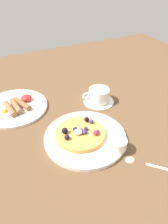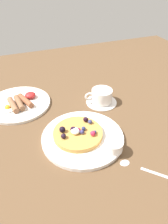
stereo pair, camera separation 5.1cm
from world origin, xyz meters
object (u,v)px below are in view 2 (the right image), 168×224
teaspoon (136,166)px  syrup_ramekin (114,146)px  pancake_plate (83,137)px  coffee_saucer (101,102)px  breakfast_plate (18,104)px  coffee_cup (101,96)px

teaspoon → syrup_ramekin: bearing=117.5°
pancake_plate → coffee_saucer: pancake_plate is taller
pancake_plate → coffee_saucer: size_ratio=2.15×
breakfast_plate → coffee_cup: (31.11, -10.15, 2.78)cm
breakfast_plate → teaspoon: (27.05, -42.51, -0.26)cm
pancake_plate → teaspoon: (10.01, -15.76, -0.39)cm
coffee_saucer → syrup_ramekin: bearing=-107.4°
coffee_saucer → breakfast_plate: bearing=162.0°
pancake_plate → teaspoon: pancake_plate is taller
coffee_saucer → teaspoon: 32.61cm
syrup_ramekin → coffee_saucer: bearing=72.6°
pancake_plate → breakfast_plate: (-17.04, 26.74, -0.12)cm
breakfast_plate → coffee_saucer: breakfast_plate is taller
syrup_ramekin → breakfast_plate: 42.51cm
breakfast_plate → pancake_plate: bearing=-57.5°
breakfast_plate → teaspoon: bearing=-57.5°
breakfast_plate → teaspoon: breakfast_plate is taller
coffee_saucer → coffee_cup: (-0.15, 0.02, 2.96)cm
pancake_plate → coffee_cup: 21.92cm
syrup_ramekin → coffee_saucer: syrup_ramekin is taller
coffee_cup → teaspoon: bearing=-97.2°
syrup_ramekin → coffee_cup: size_ratio=0.50×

